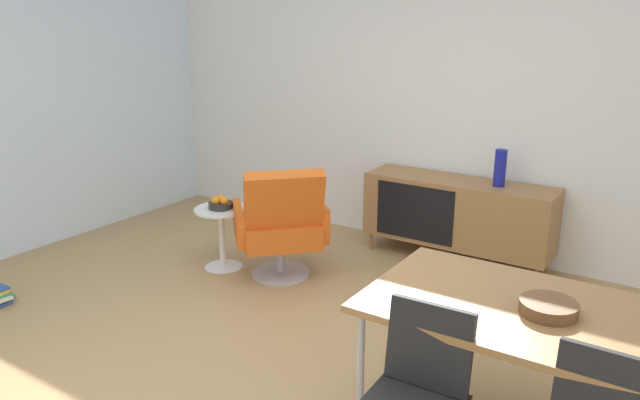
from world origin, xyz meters
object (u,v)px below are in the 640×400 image
Objects in this scene: dining_chair_front_left at (416,399)px; sideboard at (457,212)px; fruit_bowl at (220,204)px; dining_table at (541,320)px; vase_cobalt at (500,168)px; lounge_chair_red at (281,223)px; side_table_round at (222,231)px; wooden_bowl_on_table at (549,308)px.

sideboard is at bearing 107.52° from dining_chair_front_left.
fruit_bowl is at bearing 149.24° from dining_chair_front_left.
dining_table reaches higher than sideboard.
vase_cobalt is (0.33, 0.00, 0.43)m from sideboard.
lounge_chair_red reaches higher than side_table_round.
lounge_chair_red is at bearing 156.35° from wooden_bowl_on_table.
fruit_bowl reaches higher than side_table_round.
dining_table is at bearing 170.69° from wooden_bowl_on_table.
vase_cobalt is 0.32× the size of lounge_chair_red.
vase_cobalt reaches higher than wooden_bowl_on_table.
dining_table is 2.92m from fruit_bowl.
sideboard reaches higher than fruit_bowl.
sideboard is at bearing 37.61° from fruit_bowl.
dining_table is (1.19, -2.11, 0.26)m from sideboard.
sideboard is 1.53m from lounge_chair_red.
vase_cobalt is 1.82m from lounge_chair_red.
lounge_chair_red is 4.73× the size of fruit_bowl.
side_table_round is at bearing -142.38° from sideboard.
lounge_chair_red reaches higher than fruit_bowl.
lounge_chair_red is (-1.88, 1.54, -0.00)m from dining_chair_front_left.
dining_table is at bearing -23.82° from lounge_chair_red.
fruit_bowl is (-2.78, 0.89, -0.14)m from dining_table.
vase_cobalt reaches higher than dining_chair_front_left.
sideboard is at bearing 37.62° from side_table_round.
fruit_bowl is at bearing -171.11° from side_table_round.
dining_chair_front_left is (-0.38, -0.55, -0.30)m from wooden_bowl_on_table.
vase_cobalt is at bearing 39.46° from lounge_chair_red.
side_table_round is 2.60× the size of fruit_bowl.
dining_table reaches higher than side_table_round.
lounge_chair_red is 0.58m from side_table_round.
dining_chair_front_left is (-0.35, -0.56, -0.23)m from dining_table.
wooden_bowl_on_table is at bearing -59.93° from sideboard.
fruit_bowl is (-1.59, -1.22, 0.12)m from sideboard.
vase_cobalt is 2.75m from dining_chair_front_left.
lounge_chair_red is (-2.23, 0.98, -0.23)m from dining_table.
dining_table is at bearing -60.47° from sideboard.
wooden_bowl_on_table reaches higher than fruit_bowl.
sideboard is 2.00m from side_table_round.
lounge_chair_red reaches higher than dining_chair_front_left.
side_table_round is at bearing -147.45° from vase_cobalt.
side_table_round is (-0.55, -0.10, -0.15)m from lounge_chair_red.
dining_chair_front_left reaches higher than wooden_bowl_on_table.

